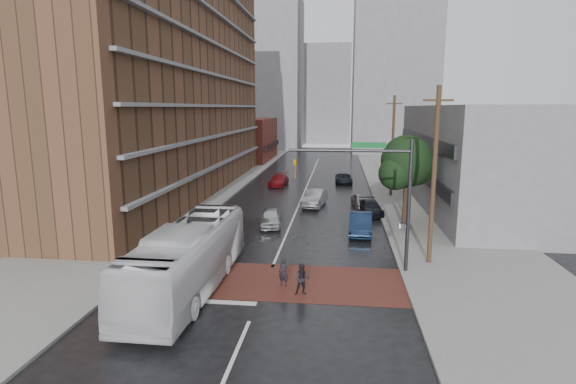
% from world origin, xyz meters
% --- Properties ---
extents(ground, '(160.00, 160.00, 0.00)m').
position_xyz_m(ground, '(0.00, 0.00, 0.00)').
color(ground, black).
rests_on(ground, ground).
extents(crosswalk, '(14.00, 5.00, 0.02)m').
position_xyz_m(crosswalk, '(0.00, 0.50, 0.01)').
color(crosswalk, maroon).
rests_on(crosswalk, ground).
extents(sidewalk_west, '(9.00, 90.00, 0.15)m').
position_xyz_m(sidewalk_west, '(-11.50, 25.00, 0.07)').
color(sidewalk_west, gray).
rests_on(sidewalk_west, ground).
extents(sidewalk_east, '(9.00, 90.00, 0.15)m').
position_xyz_m(sidewalk_east, '(11.50, 25.00, 0.07)').
color(sidewalk_east, gray).
rests_on(sidewalk_east, ground).
extents(apartment_block, '(10.00, 44.00, 28.00)m').
position_xyz_m(apartment_block, '(-14.00, 24.00, 14.00)').
color(apartment_block, brown).
rests_on(apartment_block, ground).
extents(storefront_west, '(8.00, 16.00, 7.00)m').
position_xyz_m(storefront_west, '(-12.00, 54.00, 3.50)').
color(storefront_west, maroon).
rests_on(storefront_west, ground).
extents(building_east, '(11.00, 26.00, 9.00)m').
position_xyz_m(building_east, '(16.50, 20.00, 4.50)').
color(building_east, gray).
rests_on(building_east, ground).
extents(distant_tower_west, '(18.00, 16.00, 32.00)m').
position_xyz_m(distant_tower_west, '(-14.00, 78.00, 16.00)').
color(distant_tower_west, gray).
rests_on(distant_tower_west, ground).
extents(distant_tower_east, '(16.00, 14.00, 36.00)m').
position_xyz_m(distant_tower_east, '(14.00, 72.00, 18.00)').
color(distant_tower_east, gray).
rests_on(distant_tower_east, ground).
extents(distant_tower_center, '(12.00, 10.00, 24.00)m').
position_xyz_m(distant_tower_center, '(0.00, 95.00, 12.00)').
color(distant_tower_center, gray).
rests_on(distant_tower_center, ground).
extents(street_tree, '(4.20, 4.10, 6.90)m').
position_xyz_m(street_tree, '(8.52, 12.03, 4.73)').
color(street_tree, '#332319').
rests_on(street_tree, ground).
extents(signal_mast, '(6.50, 0.30, 7.20)m').
position_xyz_m(signal_mast, '(5.85, 2.50, 4.73)').
color(signal_mast, '#2D2D33').
rests_on(signal_mast, ground).
extents(utility_pole_near, '(1.60, 0.26, 10.00)m').
position_xyz_m(utility_pole_near, '(8.80, 4.00, 5.14)').
color(utility_pole_near, '#473321').
rests_on(utility_pole_near, ground).
extents(utility_pole_far, '(1.60, 0.26, 10.00)m').
position_xyz_m(utility_pole_far, '(8.80, 24.00, 5.14)').
color(utility_pole_far, '#473321').
rests_on(utility_pole_far, ground).
extents(transit_bus, '(2.90, 11.81, 3.28)m').
position_xyz_m(transit_bus, '(-3.57, -1.00, 1.64)').
color(transit_bus, silver).
rests_on(transit_bus, ground).
extents(pedestrian_a, '(0.61, 0.50, 1.45)m').
position_xyz_m(pedestrian_a, '(0.96, -0.06, 0.73)').
color(pedestrian_a, black).
rests_on(pedestrian_a, ground).
extents(pedestrian_b, '(0.84, 0.70, 1.53)m').
position_xyz_m(pedestrian_b, '(1.99, -0.99, 0.77)').
color(pedestrian_b, black).
rests_on(pedestrian_b, ground).
extents(car_travel_a, '(2.09, 4.09, 1.33)m').
position_xyz_m(car_travel_a, '(-1.48, 11.35, 0.67)').
color(car_travel_a, '#B5B7BD').
rests_on(car_travel_a, ground).
extents(car_travel_b, '(2.32, 4.78, 1.51)m').
position_xyz_m(car_travel_b, '(1.43, 18.64, 0.75)').
color(car_travel_b, '#A8A9B0').
rests_on(car_travel_b, ground).
extents(car_travel_c, '(2.12, 4.52, 1.28)m').
position_xyz_m(car_travel_c, '(-3.26, 29.18, 0.64)').
color(car_travel_c, maroon).
rests_on(car_travel_c, ground).
extents(suv_travel, '(2.05, 4.22, 1.16)m').
position_xyz_m(suv_travel, '(4.19, 31.56, 0.58)').
color(suv_travel, black).
rests_on(suv_travel, ground).
extents(car_parked_near, '(1.76, 4.50, 1.46)m').
position_xyz_m(car_parked_near, '(5.20, 10.00, 0.73)').
color(car_parked_near, '#12223F').
rests_on(car_parked_near, ground).
extents(car_parked_mid, '(2.18, 4.23, 1.17)m').
position_xyz_m(car_parked_mid, '(6.30, 16.00, 0.59)').
color(car_parked_mid, black).
rests_on(car_parked_mid, ground).
extents(car_parked_far, '(2.04, 3.83, 1.24)m').
position_xyz_m(car_parked_far, '(5.65, 18.49, 0.62)').
color(car_parked_far, '#A0A3A7').
rests_on(car_parked_far, ground).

